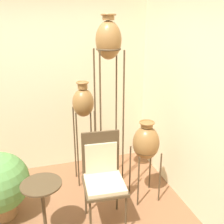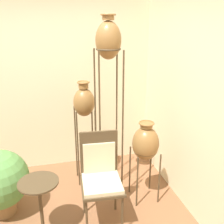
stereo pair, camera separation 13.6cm
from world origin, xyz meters
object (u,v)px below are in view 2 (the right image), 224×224
(vase_stand_short, at_px, (146,144))
(chair, at_px, (101,173))
(vase_stand_medium, at_px, (84,104))
(side_table, at_px, (40,197))
(vase_stand_tall, at_px, (108,47))

(vase_stand_short, distance_m, chair, 0.67)
(vase_stand_short, bearing_deg, vase_stand_medium, 137.92)
(vase_stand_medium, xyz_separation_m, side_table, (-0.61, -0.92, -0.67))
(vase_stand_medium, xyz_separation_m, vase_stand_short, (0.65, -0.58, -0.38))
(vase_stand_medium, relative_size, side_table, 2.19)
(vase_stand_medium, relative_size, chair, 1.39)
(vase_stand_medium, distance_m, vase_stand_short, 0.95)
(chair, xyz_separation_m, side_table, (-0.65, -0.10, -0.13))
(vase_stand_medium, bearing_deg, side_table, -123.71)
(chair, bearing_deg, vase_stand_tall, 70.69)
(vase_stand_tall, bearing_deg, chair, -113.38)
(vase_stand_tall, height_order, vase_stand_short, vase_stand_tall)
(vase_stand_tall, relative_size, vase_stand_short, 2.15)
(vase_stand_short, relative_size, side_table, 1.59)
(vase_stand_tall, distance_m, vase_stand_short, 1.22)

